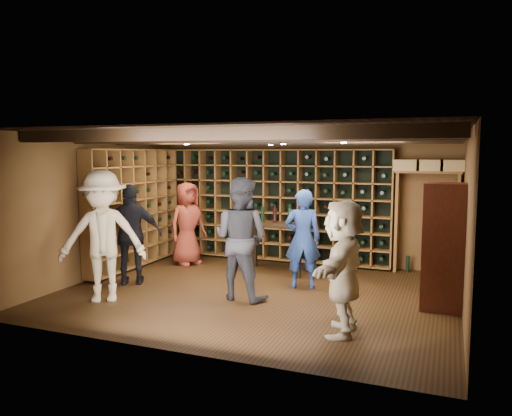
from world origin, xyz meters
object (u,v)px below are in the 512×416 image
at_px(man_grey_suit, 241,239).
at_px(guest_beige, 343,267).
at_px(guest_red_floral, 188,224).
at_px(tasting_table, 276,229).
at_px(display_cabinet, 443,249).
at_px(guest_khaki, 102,236).
at_px(man_blue_shirt, 303,239).
at_px(guest_woman_black, 132,234).

bearing_deg(man_grey_suit, guest_beige, 160.15).
xyz_separation_m(man_grey_suit, guest_red_floral, (-1.89, 1.76, -0.11)).
xyz_separation_m(guest_red_floral, tasting_table, (1.82, 0.05, -0.01)).
relative_size(display_cabinet, guest_khaki, 0.90).
xyz_separation_m(display_cabinet, man_blue_shirt, (-2.13, 0.37, -0.05)).
distance_m(man_grey_suit, guest_red_floral, 2.59).
height_order(display_cabinet, guest_khaki, guest_khaki).
bearing_deg(guest_red_floral, guest_beige, -102.77).
bearing_deg(man_blue_shirt, man_grey_suit, 35.32).
bearing_deg(guest_woman_black, tasting_table, -169.09).
relative_size(man_blue_shirt, tasting_table, 1.29).
bearing_deg(tasting_table, guest_woman_black, -133.92).
distance_m(man_blue_shirt, tasting_table, 1.17).
bearing_deg(guest_khaki, man_blue_shirt, 4.42).
distance_m(man_blue_shirt, guest_red_floral, 2.72).
xyz_separation_m(man_grey_suit, guest_woman_black, (-2.02, 0.10, -0.08)).
xyz_separation_m(display_cabinet, man_grey_suit, (-2.82, -0.56, 0.06)).
relative_size(man_grey_suit, guest_khaki, 0.95).
bearing_deg(guest_woman_black, guest_red_floral, -124.63).
distance_m(guest_red_floral, guest_woman_black, 1.66).
height_order(display_cabinet, man_grey_suit, man_grey_suit).
distance_m(display_cabinet, guest_khaki, 4.88).
height_order(guest_red_floral, guest_woman_black, guest_woman_black).
bearing_deg(guest_red_floral, display_cabinet, -80.69).
bearing_deg(display_cabinet, man_blue_shirt, 170.18).
xyz_separation_m(man_grey_suit, tasting_table, (-0.07, 1.81, -0.12)).
height_order(guest_woman_black, guest_beige, guest_woman_black).
bearing_deg(man_grey_suit, man_blue_shirt, -119.06).
height_order(guest_beige, tasting_table, guest_beige).
xyz_separation_m(man_blue_shirt, guest_woman_black, (-2.71, -0.82, 0.03)).
xyz_separation_m(guest_woman_black, guest_khaki, (0.17, -0.95, 0.13)).
xyz_separation_m(guest_woman_black, tasting_table, (1.95, 1.71, -0.04)).
bearing_deg(display_cabinet, guest_woman_black, -174.67).
bearing_deg(tasting_table, guest_khaki, -118.92).
xyz_separation_m(guest_khaki, tasting_table, (1.78, 2.66, -0.17)).
height_order(guest_woman_black, tasting_table, guest_woman_black).
xyz_separation_m(display_cabinet, guest_red_floral, (-4.72, 1.21, -0.04)).
height_order(display_cabinet, guest_red_floral, display_cabinet).
bearing_deg(guest_khaki, tasting_table, 25.75).
xyz_separation_m(guest_woman_black, guest_beige, (3.74, -1.01, -0.02)).
bearing_deg(guest_beige, display_cabinet, 138.83).
xyz_separation_m(guest_red_floral, guest_beige, (3.62, -2.67, 0.01)).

